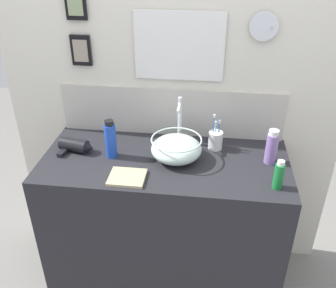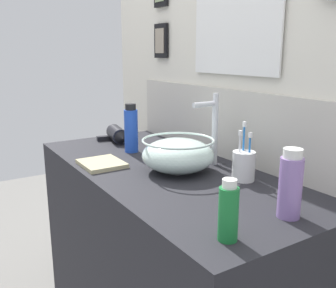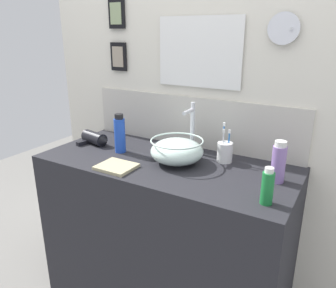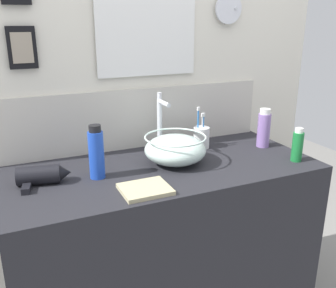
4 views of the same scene
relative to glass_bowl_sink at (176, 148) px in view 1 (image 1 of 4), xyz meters
name	(u,v)px [view 1 (image 1 of 4)]	position (x,y,z in m)	size (l,w,h in m)	color
ground_plane	(165,275)	(-0.06, -0.02, -0.97)	(6.00, 6.00, 0.00)	gray
vanity_counter	(165,223)	(-0.06, -0.02, -0.52)	(1.34, 0.60, 0.91)	#232328
back_panel	(172,90)	(-0.06, 0.31, 0.20)	(1.99, 0.09, 2.35)	silver
glass_bowl_sink	(176,148)	(0.00, 0.00, 0.00)	(0.27, 0.27, 0.13)	silver
faucet	(180,119)	(0.00, 0.16, 0.10)	(0.02, 0.12, 0.29)	silver
hair_drier	(76,146)	(-0.56, 0.01, -0.03)	(0.21, 0.14, 0.08)	black
toothbrush_cup	(215,140)	(0.21, 0.14, -0.01)	(0.08, 0.08, 0.21)	white
soap_dispenser	(272,147)	(0.50, 0.03, 0.03)	(0.06, 0.06, 0.19)	#8C6BB2
spray_bottle	(279,175)	(0.51, -0.20, 0.01)	(0.05, 0.05, 0.15)	#197233
lotion_bottle	(111,139)	(-0.35, -0.01, 0.04)	(0.06, 0.06, 0.22)	blue
hand_towel	(127,177)	(-0.22, -0.22, -0.06)	(0.18, 0.16, 0.02)	tan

